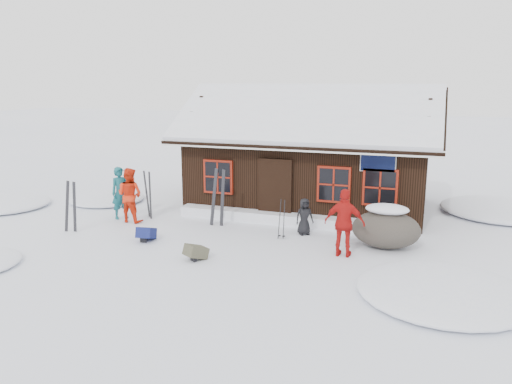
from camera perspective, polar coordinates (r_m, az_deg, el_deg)
ground at (r=14.49m, az=-4.13°, el=-5.47°), size 120.00×120.00×0.00m
mountain_hut at (r=18.29m, az=6.39°, el=3.33°), size 8.90×6.09×4.42m
snow_drift at (r=16.00m, az=4.03°, el=-3.09°), size 7.60×0.60×0.35m
snow_mounds at (r=15.65m, az=4.19°, el=-4.11°), size 20.60×13.20×0.48m
skier_teal at (r=17.09m, az=-15.21°, el=-0.10°), size 0.70×0.76×1.74m
skier_orange_left at (r=16.60m, az=-14.23°, el=-0.33°), size 0.89×0.71×1.78m
skier_orange_right at (r=13.08m, az=10.09°, el=-3.51°), size 1.06×0.46×1.79m
skier_crouched at (r=14.88m, az=5.55°, el=-2.81°), size 0.64×0.59×1.10m
boulder at (r=14.12m, az=14.65°, el=-4.01°), size 1.85×1.39×1.09m
ski_pair_left at (r=16.03m, az=-20.41°, el=-1.66°), size 0.51×0.11×1.62m
ski_pair_mid at (r=17.02m, az=-12.19°, el=-0.37°), size 0.43×0.30×1.62m
ski_pair_right at (r=15.65m, az=-4.34°, el=-0.72°), size 0.59×0.16×1.89m
ski_poles at (r=14.42m, az=2.96°, el=-3.18°), size 0.22×0.11×1.22m
backpack_blue at (r=14.66m, az=-12.42°, el=-4.89°), size 0.52×0.64×0.31m
backpack_olive at (r=12.94m, az=-6.87°, el=-7.07°), size 0.62×0.66×0.29m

